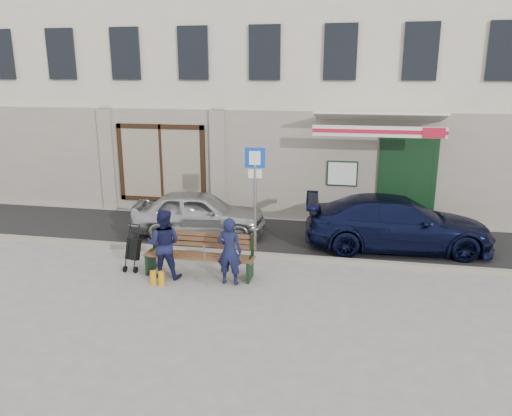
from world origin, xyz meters
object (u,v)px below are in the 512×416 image
(bench, at_px, (197,255))
(man, at_px, (229,251))
(car_navy, at_px, (398,223))
(parking_sign, at_px, (255,184))
(woman, at_px, (164,244))
(stroller, at_px, (133,250))
(car_silver, at_px, (199,213))

(bench, distance_m, man, 0.89)
(car_navy, xyz_separation_m, man, (-3.56, -2.89, 0.06))
(parking_sign, relative_size, man, 1.79)
(woman, xyz_separation_m, stroller, (-0.85, 0.28, -0.30))
(bench, relative_size, man, 1.67)
(man, relative_size, stroller, 1.40)
(stroller, bearing_deg, woman, -5.03)
(car_navy, distance_m, woman, 5.76)
(car_silver, height_order, parking_sign, parking_sign)
(bench, height_order, stroller, stroller)
(car_silver, xyz_separation_m, man, (1.60, -2.98, 0.11))
(car_navy, distance_m, man, 4.59)
(car_silver, relative_size, parking_sign, 1.39)
(car_silver, xyz_separation_m, stroller, (-0.70, -2.64, -0.15))
(woman, bearing_deg, man, 173.00)
(car_silver, relative_size, stroller, 3.49)
(woman, distance_m, stroller, 0.95)
(car_silver, distance_m, car_navy, 5.16)
(car_navy, height_order, man, man)
(car_silver, height_order, man, man)
(parking_sign, bearing_deg, bench, -126.73)
(bench, xyz_separation_m, woman, (-0.65, -0.25, 0.30))
(bench, bearing_deg, parking_sign, 60.83)
(car_navy, bearing_deg, man, 124.20)
(bench, relative_size, stroller, 2.35)
(man, bearing_deg, bench, -19.59)
(car_silver, xyz_separation_m, woman, (0.15, -2.92, 0.15))
(car_silver, xyz_separation_m, bench, (0.80, -2.67, -0.15))
(car_navy, xyz_separation_m, bench, (-4.36, -2.59, -0.20))
(bench, xyz_separation_m, man, (0.80, -0.31, 0.26))
(car_navy, height_order, parking_sign, parking_sign)
(man, height_order, stroller, man)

